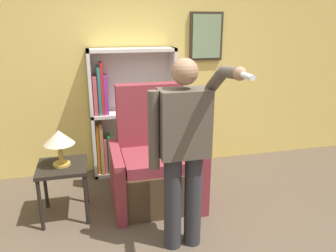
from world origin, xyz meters
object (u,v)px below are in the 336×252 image
Objects in this scene: armchair at (155,166)px; table_lamp at (59,139)px; person_standing at (184,147)px; bookcase at (125,115)px; side_table at (63,173)px.

armchair is 1.05m from table_lamp.
person_standing reaches higher than armchair.
bookcase is at bearing 100.18° from person_standing.
table_lamp is at bearing -129.21° from bookcase.
person_standing is at bearing -79.82° from bookcase.
bookcase is at bearing 50.79° from table_lamp.
bookcase is 1.27× the size of armchair.
person_standing reaches higher than table_lamp.
bookcase is 0.91m from armchair.
bookcase reaches higher than table_lamp.
armchair is 0.77× the size of person_standing.
armchair is 3.51× the size of table_lamp.
bookcase reaches higher than armchair.
bookcase is 2.85× the size of side_table.
person_standing is at bearing -35.48° from side_table.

